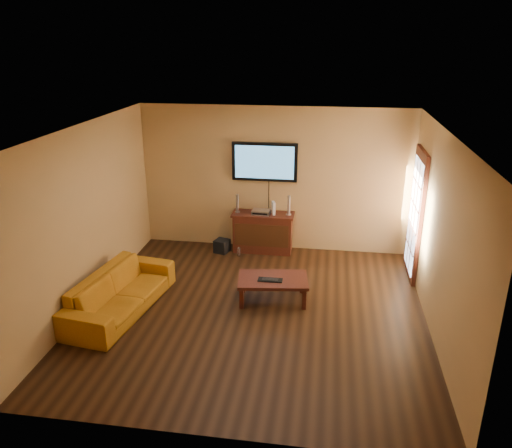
% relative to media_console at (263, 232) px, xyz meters
% --- Properties ---
extents(ground_plane, '(5.00, 5.00, 0.00)m').
position_rel_media_console_xyz_m(ground_plane, '(0.18, -2.27, -0.38)').
color(ground_plane, black).
rests_on(ground_plane, ground).
extents(room_walls, '(5.00, 5.00, 5.00)m').
position_rel_media_console_xyz_m(room_walls, '(0.18, -1.65, 1.31)').
color(room_walls, tan).
rests_on(room_walls, ground).
extents(french_door, '(0.07, 1.02, 2.22)m').
position_rel_media_console_xyz_m(french_door, '(2.64, -0.57, 0.67)').
color(french_door, '#39140D').
rests_on(french_door, ground).
extents(media_console, '(1.15, 0.44, 0.75)m').
position_rel_media_console_xyz_m(media_console, '(0.00, 0.00, 0.00)').
color(media_console, '#39140D').
rests_on(media_console, ground).
extents(television, '(1.20, 0.08, 0.71)m').
position_rel_media_console_xyz_m(television, '(0.00, 0.18, 1.31)').
color(television, black).
rests_on(television, ground).
extents(coffee_table, '(1.13, 0.76, 0.38)m').
position_rel_media_console_xyz_m(coffee_table, '(0.41, -1.87, -0.05)').
color(coffee_table, '#39140D').
rests_on(coffee_table, ground).
extents(sofa, '(0.88, 2.12, 0.80)m').
position_rel_media_console_xyz_m(sofa, '(-1.79, -2.50, 0.02)').
color(sofa, '#B06D13').
rests_on(sofa, ground).
extents(speaker_left, '(0.10, 0.10, 0.35)m').
position_rel_media_console_xyz_m(speaker_left, '(-0.48, 0.01, 0.53)').
color(speaker_left, silver).
rests_on(speaker_left, media_console).
extents(speaker_right, '(0.10, 0.10, 0.37)m').
position_rel_media_console_xyz_m(speaker_right, '(0.48, 0.00, 0.54)').
color(speaker_right, silver).
rests_on(speaker_right, media_console).
extents(av_receiver, '(0.34, 0.26, 0.08)m').
position_rel_media_console_xyz_m(av_receiver, '(-0.03, -0.02, 0.41)').
color(av_receiver, silver).
rests_on(av_receiver, media_console).
extents(game_console, '(0.09, 0.17, 0.23)m').
position_rel_media_console_xyz_m(game_console, '(0.19, 0.01, 0.49)').
color(game_console, white).
rests_on(game_console, media_console).
extents(subwoofer, '(0.31, 0.31, 0.25)m').
position_rel_media_console_xyz_m(subwoofer, '(-0.76, -0.18, -0.26)').
color(subwoofer, black).
rests_on(subwoofer, ground).
extents(bottle, '(0.06, 0.06, 0.18)m').
position_rel_media_console_xyz_m(bottle, '(-0.41, -0.32, -0.29)').
color(bottle, white).
rests_on(bottle, ground).
extents(keyboard, '(0.37, 0.14, 0.02)m').
position_rel_media_console_xyz_m(keyboard, '(0.38, -1.94, 0.01)').
color(keyboard, black).
rests_on(keyboard, coffee_table).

